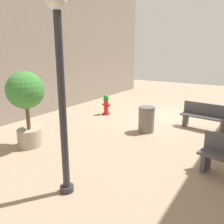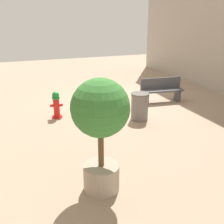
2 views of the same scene
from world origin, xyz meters
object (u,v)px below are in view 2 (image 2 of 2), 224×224
(planter_tree, at_px, (101,121))
(trash_bin, at_px, (140,106))
(bench_near, at_px, (162,90))
(fire_hydrant, at_px, (56,105))

(planter_tree, height_order, trash_bin, planter_tree)
(bench_near, distance_m, planter_tree, 6.19)
(planter_tree, bearing_deg, bench_near, -132.20)
(fire_hydrant, height_order, bench_near, bench_near)
(bench_near, bearing_deg, trash_bin, 39.93)
(fire_hydrant, distance_m, bench_near, 4.22)
(fire_hydrant, relative_size, trash_bin, 1.01)
(bench_near, relative_size, planter_tree, 0.77)
(trash_bin, bearing_deg, bench_near, -140.07)
(fire_hydrant, height_order, trash_bin, fire_hydrant)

